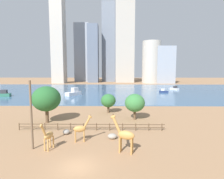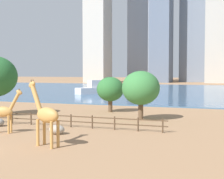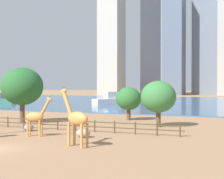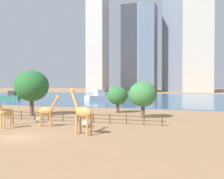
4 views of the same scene
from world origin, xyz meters
name	(u,v)px [view 3 (image 3 of 4)]	position (x,y,z in m)	size (l,w,h in m)	color
ground_plane	(180,102)	(0.00, 80.00, 0.00)	(400.00, 400.00, 0.00)	#9E7551
harbor_water	(178,102)	(0.00, 77.00, 0.10)	(180.00, 86.00, 0.20)	#3D6084
giraffe_tall	(76,118)	(5.45, 3.54, 2.37)	(3.35, 1.69, 5.03)	#C18C47
giraffe_companion	(36,117)	(-0.93, 7.08, 1.95)	(2.90, 1.05, 4.10)	#C18C47
boulder_near_fence	(28,127)	(-3.95, 10.01, 0.41)	(1.16, 1.09, 0.82)	gray
boulder_by_pole	(83,133)	(3.78, 8.14, 0.42)	(1.44, 1.12, 0.84)	gray
enclosure_fence	(68,124)	(-0.10, 12.00, 0.76)	(26.12, 0.14, 1.30)	#4C3826
tree_left_large	(129,99)	(2.56, 25.42, 3.12)	(3.74, 3.74, 4.83)	brown
tree_center_broad	(158,97)	(8.54, 19.23, 3.68)	(4.33, 4.33, 5.66)	brown
tree_right_tall	(22,87)	(-9.76, 16.76, 4.93)	(5.69, 5.69, 7.52)	brown
boat_ferry	(108,100)	(-13.57, 56.63, 1.31)	(6.23, 7.73, 3.28)	silver
boat_tug	(3,100)	(-42.06, 52.32, 1.16)	(6.69, 3.47, 5.73)	#337259
skyline_tower_needle	(207,20)	(-2.00, 166.02, 39.60)	(13.48, 14.21, 79.20)	slate
skyline_block_right	(112,5)	(-45.48, 138.78, 45.46)	(10.70, 12.24, 90.92)	#B7B2A8
skyline_tower_short	(174,41)	(-16.43, 151.51, 27.22)	(9.93, 12.09, 54.44)	slate
skyline_block_wide	(157,42)	(-29.68, 169.32, 29.72)	(15.20, 15.88, 59.44)	#939EAD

